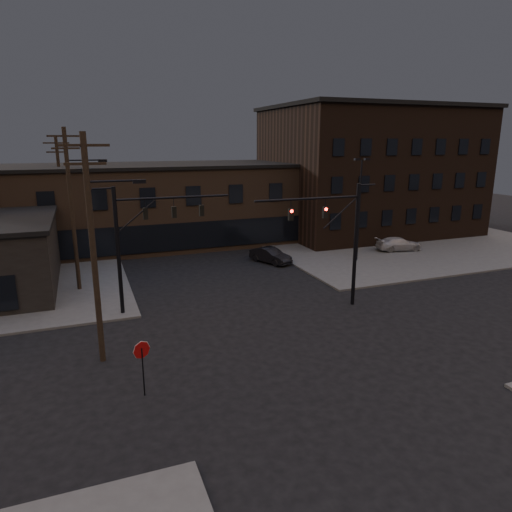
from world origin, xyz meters
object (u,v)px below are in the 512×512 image
(parked_car_lot_b, at_px, (399,244))
(parked_car_lot_a, at_px, (356,237))
(traffic_signal_near, at_px, (341,233))
(car_crossing, at_px, (270,255))
(traffic_signal_far, at_px, (139,235))
(stop_sign, at_px, (142,356))

(parked_car_lot_b, bearing_deg, parked_car_lot_a, 40.84)
(parked_car_lot_b, bearing_deg, traffic_signal_near, 137.99)
(parked_car_lot_b, height_order, car_crossing, parked_car_lot_b)
(traffic_signal_far, relative_size, car_crossing, 1.96)
(stop_sign, bearing_deg, traffic_signal_near, 25.90)
(parked_car_lot_b, bearing_deg, car_crossing, 95.57)
(parked_car_lot_b, bearing_deg, stop_sign, 131.72)
(traffic_signal_near, xyz_separation_m, traffic_signal_far, (-12.07, 3.50, 0.08))
(parked_car_lot_a, bearing_deg, traffic_signal_far, 117.97)
(traffic_signal_near, relative_size, car_crossing, 1.96)
(stop_sign, bearing_deg, traffic_signal_far, 82.68)
(stop_sign, bearing_deg, car_crossing, 53.56)
(traffic_signal_near, height_order, car_crossing, traffic_signal_near)
(traffic_signal_far, bearing_deg, traffic_signal_near, -16.17)
(traffic_signal_far, height_order, parked_car_lot_a, traffic_signal_far)
(traffic_signal_near, bearing_deg, parked_car_lot_b, 39.55)
(traffic_signal_near, xyz_separation_m, parked_car_lot_b, (13.48, 11.13, -4.13))
(traffic_signal_near, height_order, parked_car_lot_b, traffic_signal_near)
(parked_car_lot_a, relative_size, parked_car_lot_b, 1.07)
(traffic_signal_near, distance_m, car_crossing, 12.55)
(traffic_signal_near, bearing_deg, car_crossing, 89.31)
(parked_car_lot_a, bearing_deg, parked_car_lot_b, -145.97)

